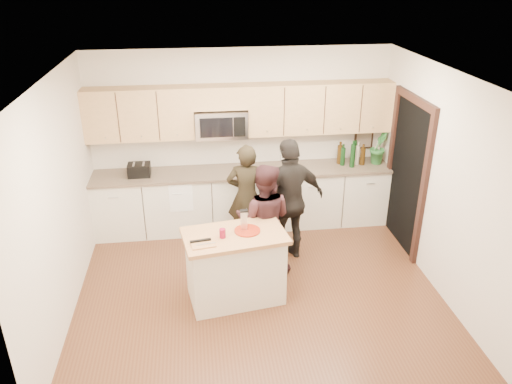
{
  "coord_description": "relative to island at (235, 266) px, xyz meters",
  "views": [
    {
      "loc": [
        -0.7,
        -5.25,
        3.81
      ],
      "look_at": [
        0.02,
        0.35,
        1.19
      ],
      "focal_mm": 35.0,
      "sensor_mm": 36.0,
      "label": 1
    }
  ],
  "objects": [
    {
      "name": "woman_right",
      "position": [
        0.82,
        0.86,
        0.42
      ],
      "size": [
        1.1,
        0.71,
        1.74
      ],
      "primitive_type": "imported",
      "rotation": [
        0.0,
        0.0,
        3.45
      ],
      "color": "black",
      "rests_on": "ground"
    },
    {
      "name": "woman_left",
      "position": [
        0.28,
        1.29,
        0.32
      ],
      "size": [
        0.61,
        0.46,
        1.54
      ],
      "primitive_type": "imported",
      "rotation": [
        0.0,
        0.0,
        2.98
      ],
      "color": "black",
      "rests_on": "ground"
    },
    {
      "name": "knife",
      "position": [
        -0.34,
        -0.21,
        0.47
      ],
      "size": [
        0.22,
        0.05,
        0.01
      ],
      "primitive_type": "cube",
      "rotation": [
        0.0,
        0.0,
        0.15
      ],
      "color": "silver",
      "rests_on": "cutting_board"
    },
    {
      "name": "bottle_cluster",
      "position": [
        2.05,
        1.88,
        0.66
      ],
      "size": [
        0.67,
        0.25,
        0.42
      ],
      "color": "black",
      "rests_on": "back_cabinetry"
    },
    {
      "name": "toaster",
      "position": [
        -1.24,
        1.83,
        0.58
      ],
      "size": [
        0.32,
        0.25,
        0.19
      ],
      "color": "black",
      "rests_on": "back_cabinetry"
    },
    {
      "name": "upper_cabinetry",
      "position": [
        0.33,
        2.0,
        1.39
      ],
      "size": [
        4.5,
        0.33,
        0.75
      ],
      "color": "tan",
      "rests_on": "ground"
    },
    {
      "name": "woman_center",
      "position": [
        0.43,
        0.55,
        0.31
      ],
      "size": [
        0.86,
        0.74,
        1.53
      ],
      "primitive_type": "imported",
      "rotation": [
        0.0,
        0.0,
        2.9
      ],
      "color": "#32191B",
      "rests_on": "ground"
    },
    {
      "name": "dish_towel",
      "position": [
        -0.65,
        1.66,
        0.35
      ],
      "size": [
        0.34,
        0.6,
        0.48
      ],
      "color": "white",
      "rests_on": "ground"
    },
    {
      "name": "island",
      "position": [
        0.0,
        0.0,
        0.0
      ],
      "size": [
        1.29,
        0.88,
        0.9
      ],
      "rotation": [
        0.0,
        0.0,
        0.15
      ],
      "color": "beige",
      "rests_on": "ground"
    },
    {
      "name": "framed_picture",
      "position": [
        2.25,
        2.15,
        0.83
      ],
      "size": [
        0.3,
        0.03,
        0.38
      ],
      "color": "black",
      "rests_on": "ground"
    },
    {
      "name": "cutting_board",
      "position": [
        -0.37,
        -0.2,
        0.45
      ],
      "size": [
        0.29,
        0.24,
        0.02
      ],
      "primitive_type": "cube",
      "rotation": [
        0.0,
        0.0,
        0.15
      ],
      "color": "#B3754A",
      "rests_on": "island"
    },
    {
      "name": "room_shell",
      "position": [
        0.3,
        0.16,
        1.28
      ],
      "size": [
        4.52,
        4.02,
        2.71
      ],
      "color": "beige",
      "rests_on": "ground"
    },
    {
      "name": "floor",
      "position": [
        0.3,
        0.16,
        -0.45
      ],
      "size": [
        4.5,
        4.5,
        0.0
      ],
      "primitive_type": "plane",
      "color": "#58321E",
      "rests_on": "ground"
    },
    {
      "name": "box_grater",
      "position": [
        0.12,
        0.08,
        0.59
      ],
      "size": [
        0.09,
        0.06,
        0.25
      ],
      "color": "silver",
      "rests_on": "red_plate"
    },
    {
      "name": "microwave",
      "position": [
        -0.01,
        1.96,
        1.2
      ],
      "size": [
        0.76,
        0.41,
        0.4
      ],
      "color": "silver",
      "rests_on": "ground"
    },
    {
      "name": "orchid",
      "position": [
        2.4,
        1.88,
        0.75
      ],
      "size": [
        0.37,
        0.37,
        0.53
      ],
      "primitive_type": "imported",
      "rotation": [
        0.0,
        0.0,
        0.87
      ],
      "color": "#2A692D",
      "rests_on": "back_cabinetry"
    },
    {
      "name": "tongs",
      "position": [
        -0.4,
        -0.14,
        0.47
      ],
      "size": [
        0.24,
        0.07,
        0.02
      ],
      "primitive_type": "cube",
      "rotation": [
        0.0,
        0.0,
        0.15
      ],
      "color": "black",
      "rests_on": "cutting_board"
    },
    {
      "name": "red_plate",
      "position": [
        0.16,
        0.05,
        0.45
      ],
      "size": [
        0.31,
        0.31,
        0.02
      ],
      "primitive_type": "cylinder",
      "color": "maroon",
      "rests_on": "island"
    },
    {
      "name": "back_cabinetry",
      "position": [
        0.3,
        1.85,
        0.02
      ],
      "size": [
        4.5,
        0.66,
        0.94
      ],
      "color": "beige",
      "rests_on": "ground"
    },
    {
      "name": "drink_glass",
      "position": [
        -0.14,
        -0.06,
        0.5
      ],
      "size": [
        0.07,
        0.07,
        0.11
      ],
      "primitive_type": "cylinder",
      "color": "maroon",
      "rests_on": "island"
    },
    {
      "name": "doorway",
      "position": [
        2.53,
        1.06,
        0.7
      ],
      "size": [
        0.06,
        1.25,
        2.2
      ],
      "color": "black",
      "rests_on": "ground"
    }
  ]
}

